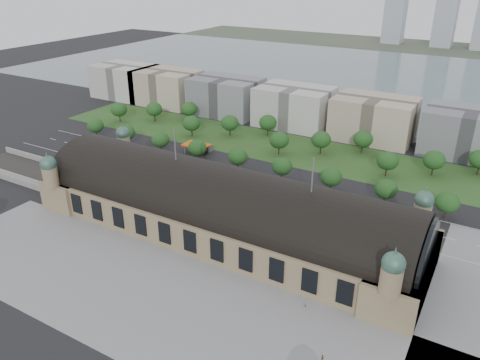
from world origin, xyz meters
The scene contains 55 objects.
ground centered at (0.00, 0.00, 0.00)m, with size 900.00×900.00×0.00m, color black.
station centered at (0.00, 0.00, 10.28)m, with size 150.00×48.40×44.30m.
track_cutting centered at (-110.00, -2.21, 0.70)m, with size 70.00×24.00×3.10m.
plaza_south centered at (10.00, -44.00, 0.00)m, with size 190.00×48.00×0.12m, color gray.
road_slab centered at (-20.00, 38.00, 0.00)m, with size 260.00×26.00×0.10m, color black.
grass_belt centered at (-15.00, 93.00, 0.00)m, with size 300.00×45.00×0.10m, color #2D4E1F.
petrol_station centered at (-53.91, 65.28, 2.95)m, with size 14.00×13.00×5.05m.
lake centered at (0.00, 298.00, 0.00)m, with size 700.00×320.00×0.08m, color slate.
far_shore centered at (0.00, 498.00, 0.00)m, with size 700.00×120.00×0.14m, color #44513D.
far_tower_left centered at (-60.00, 508.00, 40.00)m, with size 24.00×24.00×80.00m, color #9EA8B2.
far_tower_mid centered at (0.00, 508.00, 42.50)m, with size 24.00×24.00×85.00m, color #9EA8B2.
office_0 centered at (-170.00, 133.00, 12.00)m, with size 45.00×32.00×24.00m, color beige.
office_1 centered at (-130.00, 133.00, 12.00)m, with size 45.00×32.00×24.00m, color #BDAD94.
office_2 centered at (-80.00, 133.00, 12.00)m, with size 45.00×32.00×24.00m, color gray.
office_3 centered at (-30.00, 133.00, 12.00)m, with size 45.00×32.00×24.00m, color beige.
office_4 centered at (20.00, 133.00, 12.00)m, with size 45.00×32.00×24.00m, color #BDAD94.
office_5 centered at (70.00, 133.00, 12.00)m, with size 45.00×32.00×24.00m, color gray.
tree_row_0 centered at (-120.00, 53.00, 7.43)m, with size 9.60×9.60×11.52m.
tree_row_1 centered at (-96.00, 53.00, 7.43)m, with size 9.60×9.60×11.52m.
tree_row_2 centered at (-72.00, 53.00, 7.43)m, with size 9.60×9.60×11.52m.
tree_row_3 centered at (-48.00, 53.00, 7.43)m, with size 9.60×9.60×11.52m.
tree_row_4 centered at (-24.00, 53.00, 7.43)m, with size 9.60×9.60×11.52m.
tree_row_5 centered at (0.00, 53.00, 7.43)m, with size 9.60×9.60×11.52m.
tree_row_6 centered at (24.00, 53.00, 7.43)m, with size 9.60×9.60×11.52m.
tree_row_7 centered at (48.00, 53.00, 7.43)m, with size 9.60×9.60×11.52m.
tree_row_8 centered at (72.00, 53.00, 7.43)m, with size 9.60×9.60×11.52m.
tree_belt_0 centered at (-130.00, 83.00, 8.05)m, with size 10.40×10.40×12.48m.
tree_belt_1 centered at (-111.00, 95.00, 8.05)m, with size 10.40×10.40×12.48m.
tree_belt_2 centered at (-92.00, 107.00, 8.05)m, with size 10.40×10.40×12.48m.
tree_belt_3 centered at (-73.00, 83.00, 8.05)m, with size 10.40×10.40×12.48m.
tree_belt_4 centered at (-54.00, 95.00, 8.05)m, with size 10.40×10.40×12.48m.
tree_belt_5 centered at (-35.00, 107.00, 8.05)m, with size 10.40×10.40×12.48m.
tree_belt_6 centered at (-16.00, 83.00, 8.05)m, with size 10.40×10.40×12.48m.
tree_belt_7 centered at (3.00, 95.00, 8.05)m, with size 10.40×10.40×12.48m.
tree_belt_8 centered at (22.00, 107.00, 8.05)m, with size 10.40×10.40×12.48m.
tree_belt_9 centered at (41.00, 83.00, 8.05)m, with size 10.40×10.40×12.48m.
tree_belt_10 centered at (60.00, 95.00, 8.05)m, with size 10.40×10.40×12.48m.
tree_belt_11 centered at (79.00, 107.00, 8.05)m, with size 10.40×10.40×12.48m.
traffic_car_1 centered at (-94.30, 39.07, 0.71)m, with size 1.50×4.31×1.42m, color gray.
traffic_car_3 centered at (-15.58, 41.85, 0.82)m, with size 2.30×5.65×1.64m, color maroon.
traffic_car_4 centered at (17.57, 38.64, 0.69)m, with size 1.64×4.07×1.39m, color #1B1A4B.
traffic_car_5 centered at (57.67, 39.22, 0.73)m, with size 1.54×4.40×1.45m, color slate.
traffic_car_6 centered at (57.62, 32.57, 0.75)m, with size 2.50×5.42×1.51m, color white.
parked_car_0 centered at (-53.37, 23.69, 0.72)m, with size 1.52×4.36×1.43m, color black.
parked_car_1 centered at (-75.91, 22.78, 0.82)m, with size 2.71×5.87×1.63m, color maroon.
parked_car_2 centered at (-68.34, 25.00, 0.80)m, with size 2.25×5.52×1.60m, color #182544.
parked_car_3 centered at (-49.50, 21.00, 0.72)m, with size 1.69×4.21×1.43m, color #515558.
parked_car_4 centered at (-32.51, 21.00, 0.81)m, with size 1.72×4.94×1.63m, color white.
parked_car_5 centered at (-30.22, 21.00, 0.65)m, with size 2.15×4.65×1.29m, color gray.
parked_car_6 centered at (-18.00, 21.55, 0.75)m, with size 2.10×5.15×1.50m, color black.
bus_west centered at (-25.00, 28.54, 1.76)m, with size 2.96×12.67×3.53m, color red.
bus_mid centered at (-1.61, 27.00, 1.85)m, with size 3.11×13.29×3.70m, color beige.
bus_east centered at (22.63, 32.00, 1.59)m, with size 2.67×11.40×3.17m, color silver.
pedestrian_0 centered at (45.17, -25.52, 0.91)m, with size 0.89×0.51×1.83m, color gray.
pedestrian_1 centered at (56.65, -41.19, 0.86)m, with size 0.63×0.41×1.73m, color gray.
Camera 1 is at (83.38, -129.50, 92.86)m, focal length 35.00 mm.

